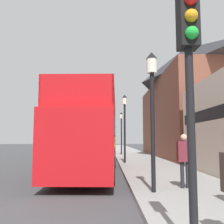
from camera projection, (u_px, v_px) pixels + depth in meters
The scene contains 10 objects.
ground_plane at pixel (61, 157), 24.98m from camera, with size 144.00×144.00×0.00m, color #3D3D3F.
sidewalk at pixel (139, 159), 22.12m from camera, with size 3.75×108.00×0.14m.
brick_terrace_rear at pixel (186, 102), 25.03m from camera, with size 6.00×16.98×10.51m.
tour_bus at pixel (90, 138), 12.91m from camera, with size 2.80×9.89×3.83m.
parked_car_ahead_of_bus at pixel (102, 152), 20.97m from camera, with size 1.91×4.08×1.43m.
pedestrian_third at pixel (184, 155), 8.51m from camera, with size 0.45×0.25×1.73m.
traffic_signal at pixel (189, 58), 3.82m from camera, with size 0.28×0.42×3.74m.
lamp_post_nearest at pixel (152, 93), 8.06m from camera, with size 0.35×0.35×4.28m.
lamp_post_second at pixel (125, 115), 17.76m from camera, with size 0.35×0.35×4.60m.
lamp_post_third at pixel (121, 125), 27.44m from camera, with size 0.35×0.35×4.42m.
Camera 1 is at (4.40, -4.37, 1.70)m, focal length 42.00 mm.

